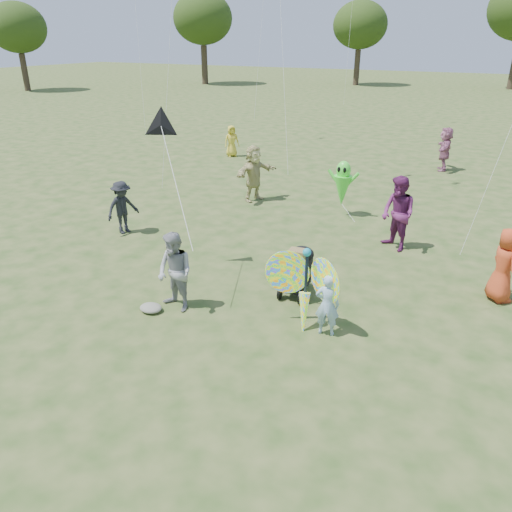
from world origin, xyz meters
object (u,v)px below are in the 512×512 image
at_px(crowd_b, 122,207).
at_px(adult_man, 175,272).
at_px(crowd_j, 445,149).
at_px(butterfly_kite, 305,288).
at_px(crowd_a, 505,265).
at_px(crowd_d, 254,173).
at_px(child_girl, 327,305).
at_px(crowd_g, 232,141).
at_px(alien_kite, 342,185).
at_px(crowd_e, 398,214).
at_px(jogging_stroller, 298,268).

bearing_deg(crowd_b, adult_man, -109.08).
bearing_deg(crowd_j, butterfly_kite, -11.29).
distance_m(crowd_a, butterfly_kite, 4.42).
distance_m(crowd_b, crowd_d, 4.84).
bearing_deg(crowd_d, crowd_b, 176.39).
height_order(crowd_b, crowd_j, crowd_j).
bearing_deg(crowd_b, crowd_d, -5.27).
bearing_deg(child_girl, crowd_g, -65.74).
bearing_deg(alien_kite, crowd_j, 76.06).
bearing_deg(crowd_a, adult_man, 89.28).
height_order(crowd_a, crowd_e, crowd_e).
height_order(crowd_j, jogging_stroller, crowd_j).
bearing_deg(alien_kite, jogging_stroller, -80.63).
bearing_deg(adult_man, crowd_d, 120.64).
distance_m(crowd_e, butterfly_kite, 4.75).
xyz_separation_m(child_girl, alien_kite, (-2.02, 6.69, 0.35)).
xyz_separation_m(crowd_b, butterfly_kite, (6.54, -2.27, 0.08)).
height_order(crowd_b, crowd_g, crowd_b).
bearing_deg(alien_kite, crowd_e, -41.65).
bearing_deg(crowd_g, crowd_j, -36.33).
relative_size(crowd_a, crowd_g, 1.14).
bearing_deg(crowd_d, crowd_j, -15.65).
distance_m(child_girl, alien_kite, 7.00).
distance_m(crowd_j, alien_kite, 7.77).
relative_size(crowd_a, crowd_d, 0.86).
distance_m(crowd_d, crowd_g, 6.92).
height_order(adult_man, alien_kite, alien_kite).
distance_m(crowd_b, crowd_e, 7.57).
height_order(crowd_b, alien_kite, alien_kite).
bearing_deg(child_girl, crowd_j, -102.21).
relative_size(crowd_e, crowd_j, 1.10).
distance_m(crowd_b, alien_kite, 6.64).
relative_size(crowd_j, butterfly_kite, 0.97).
bearing_deg(child_girl, crowd_b, -31.17).
bearing_deg(jogging_stroller, butterfly_kite, -68.23).
distance_m(adult_man, crowd_g, 14.33).
bearing_deg(crowd_a, crowd_e, 24.67).
xyz_separation_m(crowd_b, crowd_e, (7.16, 2.44, 0.22)).
height_order(crowd_a, butterfly_kite, butterfly_kite).
xyz_separation_m(adult_man, crowd_a, (5.87, 3.56, -0.02)).
distance_m(crowd_a, jogging_stroller, 4.31).
distance_m(crowd_g, crowd_j, 9.37).
distance_m(crowd_b, crowd_g, 10.29).
bearing_deg(butterfly_kite, child_girl, -6.89).
relative_size(crowd_d, alien_kite, 1.09).
bearing_deg(crowd_a, butterfly_kite, 100.16).
height_order(child_girl, butterfly_kite, butterfly_kite).
bearing_deg(adult_man, butterfly_kite, 27.48).
height_order(child_girl, crowd_d, crowd_d).
bearing_deg(butterfly_kite, crowd_a, 42.12).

